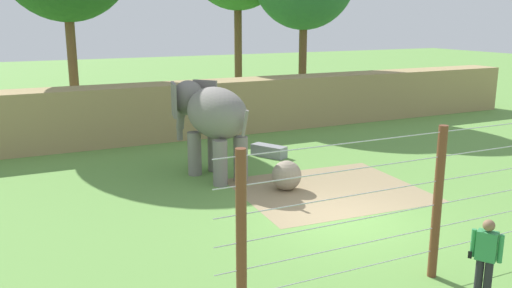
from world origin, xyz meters
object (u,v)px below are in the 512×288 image
object	(u,v)px
elephant	(211,116)
feed_trough	(269,151)
zookeeper	(485,257)
enrichment_ball	(287,175)

from	to	relation	value
elephant	feed_trough	size ratio (longest dim) A/B	2.81
zookeeper	elephant	bearing A→B (deg)	98.83
enrichment_ball	elephant	bearing A→B (deg)	121.82
enrichment_ball	zookeeper	distance (m)	7.60
elephant	enrichment_ball	size ratio (longest dim) A/B	4.44
elephant	enrichment_ball	world-z (taller)	elephant
elephant	zookeeper	distance (m)	10.24
enrichment_ball	zookeeper	bearing A→B (deg)	-89.78
elephant	zookeeper	xyz separation A→B (m)	(1.56, -10.06, -1.14)
elephant	enrichment_ball	bearing A→B (deg)	-58.18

